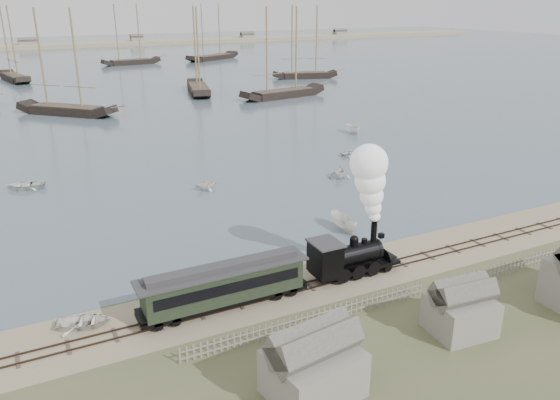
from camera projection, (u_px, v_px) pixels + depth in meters
name	position (u px, v px, depth m)	size (l,w,h in m)	color
ground	(338.00, 265.00, 46.38)	(600.00, 600.00, 0.00)	gray
harbor_water	(74.00, 64.00, 188.88)	(600.00, 336.00, 0.06)	#495B68
rail_track	(352.00, 275.00, 44.69)	(120.00, 1.80, 0.16)	#34251C
picket_fence_west	(313.00, 326.00, 37.77)	(19.00, 0.10, 1.20)	gray
picket_fence_east	(514.00, 271.00, 45.36)	(15.00, 0.10, 1.20)	gray
shed_left	(313.00, 394.00, 31.27)	(5.00, 4.00, 4.10)	gray
shed_mid	(458.00, 331.00, 37.16)	(4.00, 3.50, 3.60)	gray
far_spit	(52.00, 47.00, 255.96)	(500.00, 20.00, 1.80)	tan
locomotive	(366.00, 219.00, 43.53)	(8.36, 3.12, 10.42)	black
passenger_coach	(224.00, 284.00, 39.34)	(12.68, 2.45, 3.08)	black
beached_dinghy	(84.00, 321.00, 37.59)	(3.70, 2.64, 0.77)	silver
rowboat_1	(206.00, 184.00, 64.39)	(2.64, 2.28, 1.39)	silver
rowboat_2	(343.00, 222.00, 53.15)	(3.96, 1.49, 1.53)	silver
rowboat_3	(353.00, 153.00, 78.60)	(3.45, 2.46, 0.71)	silver
rowboat_4	(340.00, 171.00, 68.67)	(3.25, 2.80, 1.71)	silver
rowboat_5	(352.00, 129.00, 91.51)	(3.86, 1.45, 1.49)	silver
rowboat_6	(25.00, 185.00, 64.84)	(4.43, 3.17, 0.92)	silver
schooner_2	(60.00, 62.00, 103.30)	(20.77, 4.79, 20.00)	black
schooner_3	(196.00, 50.00, 127.87)	(20.37, 4.70, 20.00)	black
schooner_4	(283.00, 53.00, 122.01)	(21.44, 4.95, 20.00)	black
schooner_5	(305.00, 42.00, 152.08)	(18.18, 4.19, 20.00)	black
schooner_7	(9.00, 43.00, 147.21)	(19.65, 4.53, 20.00)	black
schooner_8	(129.00, 34.00, 185.08)	(20.08, 4.63, 20.00)	black
schooner_9	(212.00, 32.00, 200.15)	(24.60, 5.68, 20.00)	black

